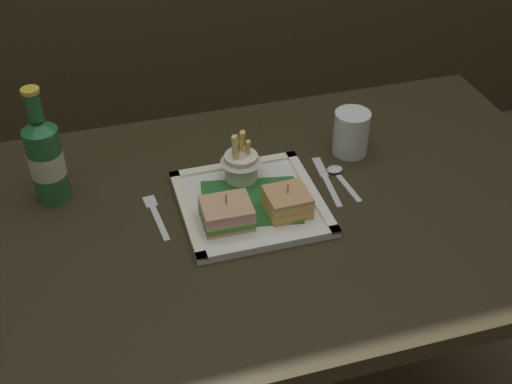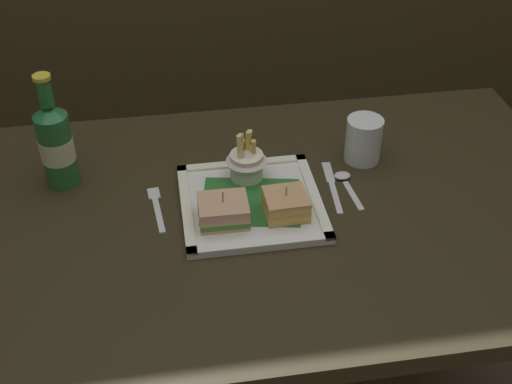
{
  "view_description": "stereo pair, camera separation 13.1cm",
  "coord_description": "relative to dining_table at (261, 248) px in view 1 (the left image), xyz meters",
  "views": [
    {
      "loc": [
        -0.3,
        -0.98,
        1.56
      ],
      "look_at": [
        -0.01,
        0.01,
        0.76
      ],
      "focal_mm": 46.98,
      "sensor_mm": 36.0,
      "label": 1
    },
    {
      "loc": [
        -0.17,
        -1.01,
        1.56
      ],
      "look_at": [
        -0.01,
        0.01,
        0.76
      ],
      "focal_mm": 46.98,
      "sensor_mm": 36.0,
      "label": 2
    }
  ],
  "objects": [
    {
      "name": "sandwich_half_left",
      "position": [
        -0.08,
        -0.03,
        0.13
      ],
      "size": [
        0.1,
        0.08,
        0.07
      ],
      "color": "tan",
      "rests_on": "square_plate"
    },
    {
      "name": "fork",
      "position": [
        -0.2,
        0.04,
        0.1
      ],
      "size": [
        0.03,
        0.14,
        0.0
      ],
      "color": "silver",
      "rests_on": "dining_table"
    },
    {
      "name": "fries_cup",
      "position": [
        -0.01,
        0.1,
        0.15
      ],
      "size": [
        0.09,
        0.09,
        0.11
      ],
      "color": "white",
      "rests_on": "square_plate"
    },
    {
      "name": "sandwich_half_right",
      "position": [
        0.04,
        -0.03,
        0.13
      ],
      "size": [
        0.08,
        0.08,
        0.07
      ],
      "color": "tan",
      "rests_on": "square_plate"
    },
    {
      "name": "knife",
      "position": [
        0.16,
        0.06,
        0.1
      ],
      "size": [
        0.03,
        0.17,
        0.0
      ],
      "color": "silver",
      "rests_on": "dining_table"
    },
    {
      "name": "water_glass",
      "position": [
        0.25,
        0.14,
        0.14
      ],
      "size": [
        0.08,
        0.08,
        0.1
      ],
      "color": "silver",
      "rests_on": "dining_table"
    },
    {
      "name": "square_plate",
      "position": [
        -0.02,
        0.02,
        0.11
      ],
      "size": [
        0.28,
        0.28,
        0.02
      ],
      "color": "white",
      "rests_on": "dining_table"
    },
    {
      "name": "dining_table",
      "position": [
        0.0,
        0.0,
        0.0
      ],
      "size": [
        1.34,
        0.79,
        0.72
      ],
      "color": "#2B2414",
      "rests_on": "ground_plane"
    },
    {
      "name": "spoon",
      "position": [
        0.19,
        0.06,
        0.11
      ],
      "size": [
        0.03,
        0.13,
        0.01
      ],
      "color": "silver",
      "rests_on": "dining_table"
    },
    {
      "name": "beer_bottle",
      "position": [
        -0.39,
        0.16,
        0.2
      ],
      "size": [
        0.07,
        0.07,
        0.25
      ],
      "color": "#276530",
      "rests_on": "dining_table"
    }
  ]
}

